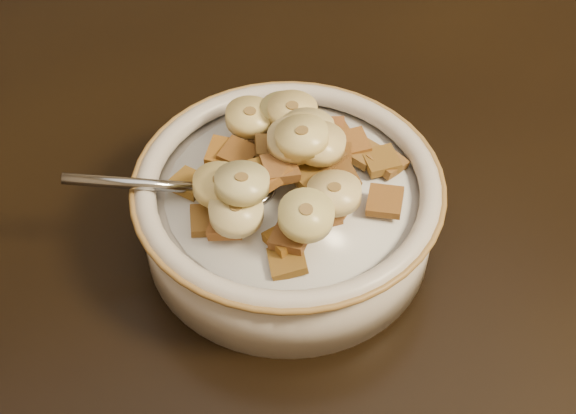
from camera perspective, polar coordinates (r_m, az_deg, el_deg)
name	(u,v)px	position (r m, az deg, el deg)	size (l,w,h in m)	color
table	(525,225)	(0.58, 16.52, -1.25)	(1.40, 0.90, 0.04)	black
cereal_bowl	(288,216)	(0.50, 0.00, -0.64)	(0.18, 0.18, 0.04)	#C3B2A1
milk	(288,192)	(0.49, 0.00, 1.04)	(0.15, 0.15, 0.00)	silver
spoon	(240,190)	(0.48, -3.42, 1.19)	(0.03, 0.04, 0.01)	gray
cereal_square_0	(332,130)	(0.51, 3.14, 5.50)	(0.02, 0.02, 0.01)	brown
cereal_square_1	(260,136)	(0.51, -1.97, 5.06)	(0.02, 0.02, 0.01)	brown
cereal_square_2	(338,198)	(0.46, 3.57, 0.66)	(0.02, 0.02, 0.01)	#99602D
cereal_square_3	(308,150)	(0.48, 1.41, 4.09)	(0.02, 0.02, 0.01)	olive
cereal_square_4	(224,153)	(0.49, -4.55, 3.87)	(0.02, 0.02, 0.01)	#9B6320
cereal_square_5	(335,157)	(0.49, 3.37, 3.58)	(0.02, 0.02, 0.01)	brown
cereal_square_6	(269,171)	(0.46, -1.38, 2.56)	(0.02, 0.02, 0.01)	brown
cereal_square_7	(360,151)	(0.50, 5.14, 3.99)	(0.02, 0.02, 0.01)	brown
cereal_square_8	(280,168)	(0.46, -0.58, 2.77)	(0.02, 0.02, 0.01)	brown
cereal_square_9	(227,225)	(0.46, -4.35, -1.27)	(0.02, 0.02, 0.01)	brown
cereal_square_10	(385,201)	(0.47, 6.91, 0.42)	(0.02, 0.02, 0.01)	brown
cereal_square_11	(312,178)	(0.47, 1.73, 2.09)	(0.02, 0.02, 0.01)	brown
cereal_square_12	(189,183)	(0.49, -7.04, 1.69)	(0.02, 0.02, 0.01)	brown
cereal_square_13	(302,137)	(0.49, 1.03, 4.96)	(0.02, 0.02, 0.01)	brown
cereal_square_14	(381,161)	(0.50, 6.64, 3.29)	(0.02, 0.02, 0.01)	brown
cereal_square_15	(339,177)	(0.47, 3.67, 2.11)	(0.02, 0.02, 0.01)	brown
cereal_square_16	(387,162)	(0.50, 7.06, 3.20)	(0.02, 0.02, 0.01)	olive
cereal_square_17	(295,137)	(0.50, 0.51, 5.03)	(0.02, 0.02, 0.01)	brown
cereal_square_18	(238,154)	(0.49, -3.54, 3.76)	(0.02, 0.02, 0.01)	brown
cereal_square_19	(301,131)	(0.51, 0.93, 5.44)	(0.02, 0.02, 0.01)	brown
cereal_square_20	(287,261)	(0.44, -0.05, -3.85)	(0.02, 0.02, 0.01)	brown
cereal_square_21	(328,129)	(0.52, 2.89, 5.57)	(0.02, 0.02, 0.01)	brown
cereal_square_22	(208,220)	(0.47, -5.72, -0.95)	(0.02, 0.02, 0.01)	brown
cereal_square_23	(321,213)	(0.46, 2.34, -0.46)	(0.02, 0.02, 0.01)	#985D2E
cereal_square_24	(291,236)	(0.45, 0.18, -2.10)	(0.02, 0.02, 0.01)	brown
cereal_square_25	(324,158)	(0.48, 2.56, 3.51)	(0.02, 0.02, 0.01)	brown
cereal_square_26	(270,174)	(0.46, -1.31, 2.36)	(0.02, 0.02, 0.01)	#9C5D1B
cereal_square_27	(273,172)	(0.47, -1.09, 2.52)	(0.02, 0.02, 0.01)	brown
cereal_square_28	(272,148)	(0.49, -1.15, 4.23)	(0.02, 0.02, 0.01)	brown
cereal_square_29	(286,238)	(0.45, -0.14, -2.20)	(0.02, 0.02, 0.01)	brown
cereal_square_30	(352,144)	(0.50, 4.55, 4.52)	(0.02, 0.02, 0.01)	#9D5823
banana_slice_0	(293,140)	(0.47, 0.37, 4.76)	(0.03, 0.03, 0.01)	#E1C485
banana_slice_1	(308,129)	(0.48, 1.45, 5.58)	(0.03, 0.03, 0.01)	#FCEE9F
banana_slice_2	(306,215)	(0.44, 1.29, -0.59)	(0.03, 0.03, 0.01)	#D1BA64
banana_slice_3	(236,211)	(0.45, -3.71, -0.31)	(0.03, 0.03, 0.01)	beige
banana_slice_4	(250,117)	(0.50, -2.70, 6.41)	(0.03, 0.03, 0.01)	tan
banana_slice_5	(302,137)	(0.46, 0.99, 5.02)	(0.03, 0.03, 0.01)	#F5DC8D
banana_slice_6	(334,193)	(0.45, 3.30, 1.00)	(0.03, 0.03, 0.01)	beige
banana_slice_7	(319,143)	(0.47, 2.23, 4.55)	(0.03, 0.03, 0.01)	tan
banana_slice_8	(292,111)	(0.50, 0.31, 6.81)	(0.03, 0.03, 0.01)	#E5C177
banana_slice_9	(220,185)	(0.46, -4.88, 1.57)	(0.03, 0.03, 0.01)	#E7CC7B
banana_slice_10	(285,111)	(0.51, -0.22, 6.83)	(0.03, 0.03, 0.01)	#EDDE74
banana_slice_11	(242,183)	(0.45, -3.30, 1.71)	(0.03, 0.03, 0.01)	#E1D685
banana_slice_12	(300,136)	(0.48, 0.88, 5.05)	(0.03, 0.03, 0.01)	#D5B772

